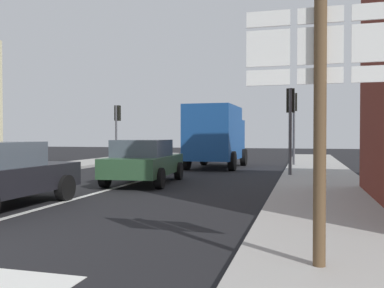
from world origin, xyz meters
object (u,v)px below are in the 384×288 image
Objects in this scene: traffic_light_near_right at (290,112)px; traffic_light_far_right at (294,112)px; delivery_truck at (216,135)px; traffic_light_far_left at (117,120)px; sedan_far at (144,161)px; route_sign_post at (320,100)px.

traffic_light_far_right is at bearing 90.00° from traffic_light_near_right.
traffic_light_far_right is (0.00, 5.64, 0.28)m from traffic_light_near_right.
traffic_light_far_left is (-6.42, 2.24, 0.86)m from delivery_truck.
traffic_light_far_left is 0.90× the size of traffic_light_far_right.
delivery_truck is 1.33× the size of traffic_light_far_right.
sedan_far is at bearing -60.06° from traffic_light_far_left.
traffic_light_far_right reaches higher than traffic_light_near_right.
traffic_light_near_right is 5.65m from traffic_light_far_right.
delivery_truck is at bearing 105.97° from route_sign_post.
traffic_light_far_right reaches higher than route_sign_post.
traffic_light_far_left is at bearing 175.56° from traffic_light_far_right.
route_sign_post is (4.43, -15.47, 0.35)m from delivery_truck.
traffic_light_far_left is 1.00× the size of traffic_light_near_right.
route_sign_post is at bearing -87.71° from traffic_light_far_right.
route_sign_post is 0.94× the size of traffic_light_near_right.
traffic_light_far_right is (-0.68, 16.92, 0.79)m from route_sign_post.
traffic_light_far_left reaches higher than delivery_truck.
traffic_light_far_right is (4.68, 8.75, 2.03)m from sedan_far.
traffic_light_far_left is at bearing 147.71° from traffic_light_near_right.
traffic_light_far_left reaches higher than sedan_far.
traffic_light_near_right is (-0.68, 11.28, 0.51)m from route_sign_post.
sedan_far is at bearing 123.25° from route_sign_post.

